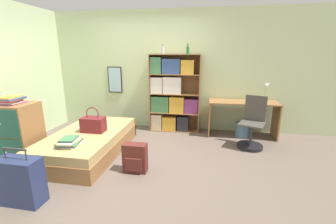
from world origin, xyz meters
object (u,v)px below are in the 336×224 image
object	(u,v)px
book_stack_on_bed	(69,142)
bottle_brown	(188,50)
desk_chair	(252,131)
waste_bin	(242,130)
dresser	(17,133)
handbag	(93,124)
magazine_pile_on_dresser	(11,100)
desk	(242,111)
bed	(89,142)
bookcase	(172,95)
desk_lamp	(267,88)
bottle_green	(163,50)
suitcase	(20,181)
backpack	(135,158)

from	to	relation	value
book_stack_on_bed	bottle_brown	bearing A→B (deg)	52.09
desk_chair	waste_bin	size ratio (longest dim) A/B	3.18
dresser	handbag	bearing A→B (deg)	24.39
bottle_brown	desk_chair	distance (m)	2.03
handbag	magazine_pile_on_dresser	bearing A→B (deg)	-155.45
dresser	desk	distance (m)	4.10
bed	magazine_pile_on_dresser	world-z (taller)	magazine_pile_on_dresser
book_stack_on_bed	dresser	size ratio (longest dim) A/B	0.42
bookcase	desk_chair	xyz separation A→B (m)	(1.60, -0.68, -0.49)
desk	desk_lamp	bearing A→B (deg)	0.40
bookcase	desk	xyz separation A→B (m)	(1.50, -0.10, -0.28)
handbag	bottle_brown	size ratio (longest dim) A/B	2.11
desk_lamp	waste_bin	xyz separation A→B (m)	(-0.41, -0.06, -0.88)
dresser	bottle_green	size ratio (longest dim) A/B	5.16
handbag	suitcase	xyz separation A→B (m)	(-0.17, -1.43, -0.24)
backpack	dresser	bearing A→B (deg)	178.70
bookcase	desk_lamp	distance (m)	1.94
bottle_green	desk	xyz separation A→B (m)	(1.68, -0.06, -1.22)
bed	handbag	world-z (taller)	handbag
magazine_pile_on_dresser	desk_chair	size ratio (longest dim) A/B	0.38
desk_lamp	magazine_pile_on_dresser	bearing A→B (deg)	-156.81
handbag	magazine_pile_on_dresser	size ratio (longest dim) A/B	1.20
desk	desk_lamp	size ratio (longest dim) A/B	3.17
bed	bottle_brown	xyz separation A→B (m)	(1.57, 1.39, 1.57)
dresser	bookcase	size ratio (longest dim) A/B	0.56
bottle_green	book_stack_on_bed	bearing A→B (deg)	-117.72
magazine_pile_on_dresser	backpack	size ratio (longest dim) A/B	0.83
magazine_pile_on_dresser	bottle_brown	bearing A→B (deg)	36.16
bed	magazine_pile_on_dresser	xyz separation A→B (m)	(-0.97, -0.47, 0.81)
desk_chair	bookcase	bearing A→B (deg)	157.00
bottle_green	handbag	bearing A→B (deg)	-125.56
magazine_pile_on_dresser	waste_bin	distance (m)	4.19
dresser	desk_chair	world-z (taller)	desk_chair
magazine_pile_on_dresser	bookcase	bearing A→B (deg)	40.26
suitcase	desk_lamp	xyz separation A→B (m)	(3.25, 2.72, 0.75)
dresser	bookcase	world-z (taller)	bookcase
magazine_pile_on_dresser	backpack	bearing A→B (deg)	-1.16
handbag	waste_bin	size ratio (longest dim) A/B	1.45
handbag	magazine_pile_on_dresser	xyz separation A→B (m)	(-1.06, -0.48, 0.48)
desk	dresser	bearing A→B (deg)	-154.51
suitcase	desk_chair	xyz separation A→B (m)	(2.92, 2.14, 0.03)
book_stack_on_bed	waste_bin	xyz separation A→B (m)	(2.73, 1.84, -0.29)
bookcase	bottle_green	world-z (taller)	bottle_green
dresser	waste_bin	size ratio (longest dim) A/B	3.15
bookcase	desk_lamp	xyz separation A→B (m)	(1.93, -0.10, 0.23)
bottle_brown	dresser	bearing A→B (deg)	-143.88
bookcase	backpack	world-z (taller)	bookcase
bottle_brown	desk_chair	world-z (taller)	bottle_brown
bottle_green	desk	bearing A→B (deg)	-2.10
handbag	suitcase	world-z (taller)	handbag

